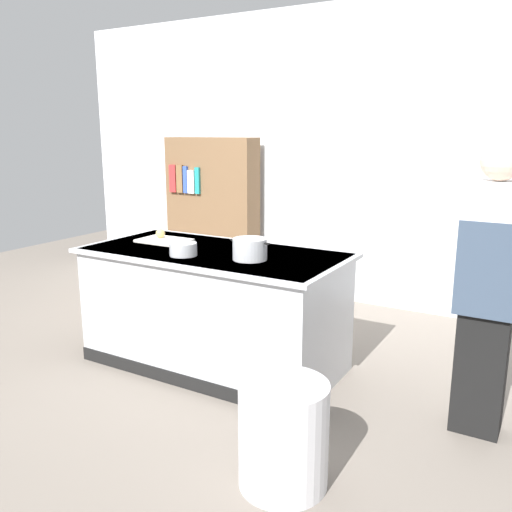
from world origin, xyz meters
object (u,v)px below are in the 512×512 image
(mixing_bowl, at_px, (183,249))
(person_chef, at_px, (489,285))
(trash_bin, at_px, (283,435))
(onion, at_px, (160,234))
(stock_pot, at_px, (250,249))
(bookshelf, at_px, (212,213))

(mixing_bowl, relative_size, person_chef, 0.11)
(trash_bin, height_order, person_chef, person_chef)
(onion, relative_size, stock_pot, 0.24)
(onion, height_order, bookshelf, bookshelf)
(person_chef, xyz_separation_m, bookshelf, (-3.16, 1.79, -0.06))
(mixing_bowl, bearing_deg, bookshelf, 119.80)
(onion, distance_m, mixing_bowl, 0.60)
(onion, distance_m, stock_pot, 0.99)
(trash_bin, bearing_deg, onion, 146.60)
(person_chef, distance_m, bookshelf, 3.63)
(stock_pot, distance_m, person_chef, 1.53)
(mixing_bowl, bearing_deg, trash_bin, -33.03)
(onion, height_order, person_chef, person_chef)
(stock_pot, height_order, trash_bin, stock_pot)
(mixing_bowl, relative_size, bookshelf, 0.12)
(bookshelf, bearing_deg, mixing_bowl, -60.20)
(stock_pot, bearing_deg, trash_bin, -51.05)
(trash_bin, height_order, bookshelf, bookshelf)
(stock_pot, relative_size, bookshelf, 0.18)
(person_chef, height_order, bookshelf, person_chef)
(onion, height_order, trash_bin, onion)
(onion, relative_size, mixing_bowl, 0.38)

